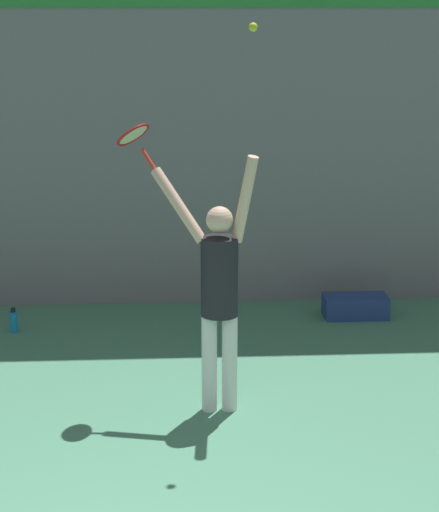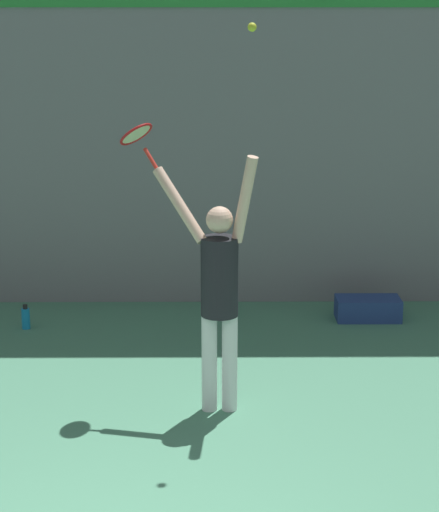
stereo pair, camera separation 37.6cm
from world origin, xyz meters
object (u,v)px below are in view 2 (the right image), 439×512
Objects in this scene: tennis_ball at (252,27)px; equipment_bag at (368,309)px; tennis_racket at (137,136)px; tennis_player at (219,286)px; water_bottle at (26,318)px.

tennis_ball reaches higher than equipment_bag.
tennis_racket is 0.57× the size of equipment_bag.
tennis_player is 8.23× the size of water_bottle.
tennis_ball is 0.26× the size of water_bottle.
tennis_racket is 1.50× the size of water_bottle.
tennis_player is 1.42m from tennis_racket.
water_bottle is (-2.28, 2.26, -3.03)m from tennis_ball.
tennis_racket is 5.86× the size of tennis_ball.
tennis_ball is 4.19m from equipment_bag.
tennis_player is at bearing -31.95° from tennis_racket.
tennis_player is 3.12× the size of equipment_bag.
water_bottle is 3.69m from equipment_bag.
equipment_bag is (3.68, 0.28, 0.00)m from water_bottle.
tennis_player reaches higher than equipment_bag.
water_bottle is (-2.04, 2.08, -0.97)m from tennis_player.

